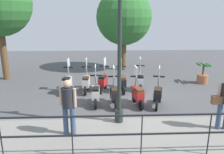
{
  "coord_description": "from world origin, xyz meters",
  "views": [
    {
      "loc": [
        -8.68,
        0.88,
        3.33
      ],
      "look_at": [
        0.2,
        0.5,
        0.9
      ],
      "focal_mm": 35.0,
      "sensor_mm": 36.0,
      "label": 1
    }
  ],
  "objects": [
    {
      "name": "promenade_walkway",
      "position": [
        -3.15,
        0.0,
        0.07
      ],
      "size": [
        2.2,
        20.0,
        0.15
      ],
      "color": "gray",
      "rests_on": "ground_plane"
    },
    {
      "name": "scooter_far_0",
      "position": [
        1.07,
        -0.85,
        0.48
      ],
      "size": [
        1.23,
        0.44,
        1.54
      ],
      "rotation": [
        0.0,
        0.0,
        -0.09
      ],
      "color": "black",
      "rests_on": "ground_plane"
    },
    {
      "name": "scooter_near_3",
      "position": [
        -0.65,
        1.17,
        0.48
      ],
      "size": [
        1.23,
        0.44,
        1.54
      ],
      "rotation": [
        0.0,
        0.0,
        0.01
      ],
      "color": "black",
      "rests_on": "ground_plane"
    },
    {
      "name": "scooter_near_1",
      "position": [
        -0.83,
        -0.45,
        0.48
      ],
      "size": [
        1.23,
        0.47,
        1.54
      ],
      "rotation": [
        0.0,
        0.0,
        0.17
      ],
      "color": "black",
      "rests_on": "ground_plane"
    },
    {
      "name": "scooter_near_2",
      "position": [
        -0.83,
        0.44,
        0.48
      ],
      "size": [
        1.23,
        0.44,
        1.54
      ],
      "rotation": [
        0.0,
        0.0,
        0.07
      ],
      "color": "black",
      "rests_on": "ground_plane"
    },
    {
      "name": "scooter_far_4",
      "position": [
        0.83,
        2.5,
        0.48
      ],
      "size": [
        1.23,
        0.45,
        1.54
      ],
      "rotation": [
        0.0,
        0.0,
        -0.14
      ],
      "color": "black",
      "rests_on": "ground_plane"
    },
    {
      "name": "scooter_near_0",
      "position": [
        -0.9,
        -1.2,
        0.48
      ],
      "size": [
        1.2,
        0.54,
        1.54
      ],
      "rotation": [
        0.0,
        0.0,
        -0.3
      ],
      "color": "black",
      "rests_on": "ground_plane"
    },
    {
      "name": "scooter_far_3",
      "position": [
        0.89,
        1.65,
        0.48
      ],
      "size": [
        1.23,
        0.44,
        1.54
      ],
      "rotation": [
        0.0,
        0.0,
        -0.04
      ],
      "color": "black",
      "rests_on": "ground_plane"
    },
    {
      "name": "lamp_post_near",
      "position": [
        -2.4,
        0.39,
        2.08
      ],
      "size": [
        0.26,
        0.9,
        4.35
      ],
      "color": "#232D28",
      "rests_on": "promenade_walkway"
    },
    {
      "name": "scooter_far_2",
      "position": [
        1.02,
        0.88,
        0.48
      ],
      "size": [
        1.21,
        0.53,
        1.54
      ],
      "rotation": [
        0.0,
        0.0,
        -0.27
      ],
      "color": "black",
      "rests_on": "ground_plane"
    },
    {
      "name": "potted_palm",
      "position": [
        2.07,
        -4.31,
        0.45
      ],
      "size": [
        1.06,
        0.66,
        1.05
      ],
      "color": "#9E5B3D",
      "rests_on": "ground_plane"
    },
    {
      "name": "fence_railing",
      "position": [
        -4.2,
        0.0,
        0.91
      ],
      "size": [
        0.04,
        16.03,
        1.07
      ],
      "color": "black",
      "rests_on": "promenade_walkway"
    },
    {
      "name": "tree_distant",
      "position": [
        5.35,
        -0.46,
        3.33
      ],
      "size": [
        3.45,
        3.45,
        5.07
      ],
      "color": "brown",
      "rests_on": "ground_plane"
    },
    {
      "name": "scooter_far_1",
      "position": [
        0.89,
        0.01,
        0.48
      ],
      "size": [
        1.23,
        0.44,
        1.54
      ],
      "rotation": [
        0.0,
        0.0,
        0.09
      ],
      "color": "black",
      "rests_on": "ground_plane"
    },
    {
      "name": "ground_plane",
      "position": [
        0.0,
        0.0,
        0.0
      ],
      "size": [
        28.0,
        28.0,
        0.0
      ],
      "primitive_type": "plane",
      "color": "#4C4C4F"
    },
    {
      "name": "pedestrian_distant",
      "position": [
        -3.11,
        1.83,
        1.08
      ],
      "size": [
        0.4,
        0.47,
        1.59
      ],
      "rotation": [
        0.0,
        0.0,
        2.84
      ],
      "color": "#384C70",
      "rests_on": "promenade_walkway"
    }
  ]
}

